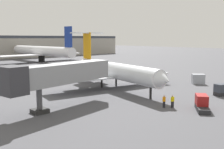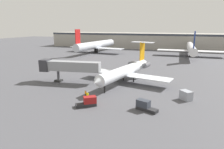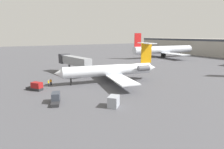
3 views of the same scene
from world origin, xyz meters
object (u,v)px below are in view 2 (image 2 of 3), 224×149
regional_jet (127,70)px  baggage_tug_lead (145,106)px  cargo_container_uld (186,95)px  parked_airliner_west_mid (191,48)px  parked_airliner_west_end (96,45)px  ground_crew_loader (87,95)px  baggage_tug_trailing (88,102)px  jet_bridge (66,66)px  ground_crew_marshaller (86,94)px

regional_jet → baggage_tug_lead: bearing=-63.8°
cargo_container_uld → parked_airliner_west_mid: parked_airliner_west_mid is taller
regional_jet → parked_airliner_west_end: size_ratio=0.71×
ground_crew_loader → parked_airliner_west_mid: (21.37, 73.51, 3.25)m
regional_jet → baggage_tug_trailing: (-2.22, -18.97, -2.50)m
baggage_tug_lead → baggage_tug_trailing: 10.81m
baggage_tug_trailing → parked_airliner_west_mid: 79.26m
cargo_container_uld → parked_airliner_west_mid: 66.71m
ground_crew_loader → cargo_container_uld: bearing=19.5°
baggage_tug_lead → jet_bridge: bearing=154.0°
baggage_tug_trailing → ground_crew_marshaller: bearing=123.4°
baggage_tug_trailing → parked_airliner_west_mid: size_ratio=0.10×
cargo_container_uld → parked_airliner_west_end: bearing=128.0°
ground_crew_loader → baggage_tug_trailing: bearing=-60.9°
ground_crew_loader → baggage_tug_trailing: (1.80, -3.22, -0.02)m
parked_airliner_west_end → parked_airliner_west_mid: bearing=3.6°
baggage_tug_trailing → cargo_container_uld: bearing=29.7°
baggage_tug_lead → parked_airliner_west_end: bearing=120.7°
regional_jet → jet_bridge: size_ratio=1.66×
cargo_container_uld → parked_airliner_west_mid: bearing=88.4°
baggage_tug_lead → cargo_container_uld: (7.06, 8.29, 0.14)m
ground_crew_loader → cargo_container_uld: 20.70m
regional_jet → cargo_container_uld: bearing=-29.7°
regional_jet → baggage_tug_lead: 19.26m
ground_crew_marshaller → baggage_tug_trailing: (2.63, -3.98, -0.02)m
ground_crew_marshaller → baggage_tug_lead: size_ratio=0.40×
ground_crew_marshaller → parked_airliner_west_end: 75.53m
regional_jet → baggage_tug_lead: (8.43, -17.14, -2.50)m
ground_crew_marshaller → parked_airliner_west_end: (-29.23, 69.55, 3.51)m
jet_bridge → baggage_tug_trailing: jet_bridge is taller
regional_jet → jet_bridge: bearing=-160.6°
ground_crew_loader → baggage_tug_lead: 12.53m
baggage_tug_trailing → cargo_container_uld: cargo_container_uld is taller
baggage_tug_trailing → parked_airliner_west_end: size_ratio=0.10×
parked_airliner_west_end → parked_airliner_west_mid: size_ratio=1.00×
baggage_tug_trailing → baggage_tug_lead: bearing=9.7°
parked_airliner_west_end → jet_bridge: bearing=-72.8°
jet_bridge → parked_airliner_west_end: parked_airliner_west_end is taller
ground_crew_marshaller → jet_bridge: bearing=138.3°
cargo_container_uld → jet_bridge: bearing=173.8°
regional_jet → baggage_tug_trailing: 19.26m
parked_airliner_west_end → ground_crew_marshaller: bearing=-67.2°
ground_crew_marshaller → baggage_tug_lead: baggage_tug_lead is taller
baggage_tug_lead → parked_airliner_west_mid: parked_airliner_west_mid is taller
jet_bridge → cargo_container_uld: (31.00, -3.38, -3.45)m
ground_crew_loader → parked_airliner_west_mid: size_ratio=0.04×
ground_crew_marshaller → baggage_tug_trailing: size_ratio=0.42×
ground_crew_loader → cargo_container_uld: cargo_container_uld is taller
ground_crew_loader → parked_airliner_west_end: (-30.06, 70.31, 3.51)m
baggage_tug_trailing → parked_airliner_west_end: (-31.86, 73.53, 3.53)m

